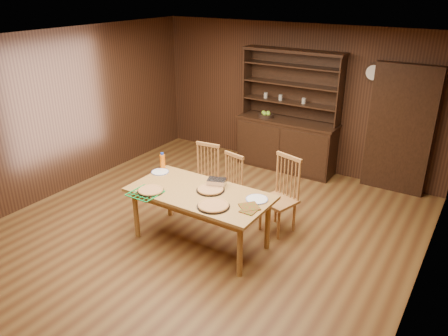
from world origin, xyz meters
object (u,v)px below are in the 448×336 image
Objects in this scene: chair_right at (282,192)px; juice_bottle at (163,161)px; chair_center at (230,183)px; china_hutch at (287,138)px; chair_left at (205,174)px; dining_table at (200,198)px.

chair_right reaches higher than juice_bottle.
chair_right is 4.60× the size of juice_bottle.
chair_center is at bearing -164.31° from chair_right.
china_hutch is 2.04m from chair_center.
chair_left is 1.30m from chair_right.
juice_bottle is at bearing -145.90° from chair_right.
dining_table is 1.18m from chair_right.
chair_center is at bearing -89.20° from china_hutch.
chair_center is (-0.10, 0.90, -0.17)m from dining_table.
chair_center is 3.95× the size of juice_bottle.
chair_right reaches higher than chair_center.
dining_table is at bearing -21.23° from juice_bottle.
chair_left is 0.74m from juice_bottle.
juice_bottle is at bearing -106.67° from china_hutch.
dining_table is 1.70× the size of chair_right.
juice_bottle is (-0.36, -0.56, 0.33)m from chair_left.
chair_center is 1.04m from juice_bottle.
chair_left is 0.92× the size of chair_right.
chair_left is 1.07× the size of chair_center.
chair_left is 0.45m from chair_center.
china_hutch reaches higher than chair_center.
dining_table is 0.92m from chair_center.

